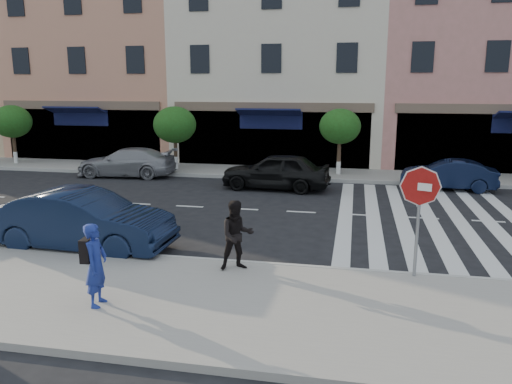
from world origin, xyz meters
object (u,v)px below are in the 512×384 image
at_px(car_far_left, 126,162).
at_px(photographer, 96,265).
at_px(car_far_mid, 276,171).
at_px(car_far_right, 448,175).
at_px(walker, 237,235).
at_px(car_near_mid, 83,220).
at_px(stop_sign, 420,197).

bearing_deg(car_far_left, photographer, 19.91).
bearing_deg(car_far_mid, car_far_right, 104.75).
distance_m(photographer, car_far_mid, 12.06).
bearing_deg(walker, car_far_mid, 68.22).
bearing_deg(photographer, car_near_mid, 27.84).
height_order(car_far_left, car_far_mid, car_far_mid).
xyz_separation_m(stop_sign, car_far_right, (2.42, 10.59, -1.32)).
xyz_separation_m(stop_sign, car_far_mid, (-4.57, 9.27, -1.18)).
distance_m(walker, car_far_left, 13.69).
bearing_deg(car_far_right, car_far_left, -85.61).
bearing_deg(car_far_left, car_far_right, 85.74).
height_order(car_near_mid, car_far_left, car_near_mid).
height_order(walker, car_near_mid, walker).
bearing_deg(walker, stop_sign, -20.75).
bearing_deg(stop_sign, car_far_right, 98.17).
xyz_separation_m(walker, car_far_right, (6.36, 10.92, -0.33)).
height_order(walker, car_far_left, walker).
relative_size(car_far_left, car_far_right, 1.22).
bearing_deg(car_far_mid, photographer, -3.25).
xyz_separation_m(stop_sign, car_far_left, (-11.95, 10.77, -1.27)).
distance_m(stop_sign, photographer, 6.75).
height_order(stop_sign, walker, stop_sign).
relative_size(walker, car_near_mid, 0.34).
distance_m(car_near_mid, car_far_right, 14.63).
relative_size(photographer, car_far_left, 0.35).
bearing_deg(car_far_right, walker, -25.11).
height_order(stop_sign, car_far_left, stop_sign).
xyz_separation_m(car_near_mid, car_far_mid, (3.76, 8.60, -0.03)).
distance_m(car_near_mid, car_far_mid, 9.39).
bearing_deg(stop_sign, car_far_left, 159.04).
bearing_deg(walker, car_far_left, 100.26).
bearing_deg(stop_sign, photographer, -135.15).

